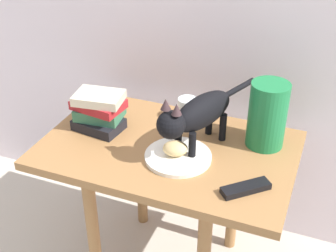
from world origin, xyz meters
The scene contains 8 objects.
side_table centered at (0.00, 0.00, 0.50)m, with size 0.85×0.54×0.58m.
plate centered at (0.06, -0.05, 0.59)m, with size 0.22×0.22×0.01m, color silver.
bread_roll centered at (0.05, -0.06, 0.62)m, with size 0.08×0.06×0.05m, color #E0BC7A.
cat centered at (0.09, 0.02, 0.71)m, with size 0.21×0.45×0.23m.
book_stack centered at (-0.27, 0.02, 0.65)m, with size 0.19×0.15×0.14m.
green_vase centered at (0.30, 0.13, 0.69)m, with size 0.13×0.13×0.23m, color #196B38.
candle_jar centered at (0.00, 0.19, 0.62)m, with size 0.07×0.07×0.08m.
tv_remote centered at (0.30, -0.13, 0.59)m, with size 0.15×0.04×0.02m, color black.
Camera 1 is at (0.47, -1.19, 1.44)m, focal length 48.68 mm.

